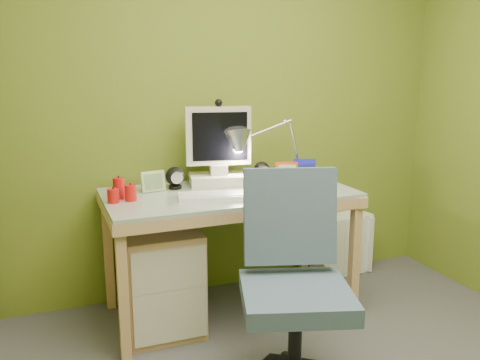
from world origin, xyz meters
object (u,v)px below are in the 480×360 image
object	(u,v)px
monitor	(218,144)
radiator	(341,244)
task_chair	(296,293)
desk_lamp	(288,135)
desk	(229,253)

from	to	relation	value
monitor	radiator	xyz separation A→B (m)	(0.93, 0.10, -0.77)
monitor	task_chair	distance (m)	1.12
monitor	desk_lamp	bearing A→B (deg)	10.66
task_chair	radiator	bearing A→B (deg)	66.87
desk	monitor	bearing A→B (deg)	89.14
desk_lamp	desk	bearing A→B (deg)	-146.91
desk	monitor	world-z (taller)	monitor
monitor	desk_lamp	distance (m)	0.45
task_chair	desk	bearing A→B (deg)	107.79
desk	radiator	distance (m)	0.98
desk	desk_lamp	bearing A→B (deg)	20.94
monitor	radiator	size ratio (longest dim) A/B	1.15
desk	desk_lamp	world-z (taller)	desk_lamp
monitor	task_chair	xyz separation A→B (m)	(0.01, -1.00, -0.51)
desk	monitor	distance (m)	0.64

